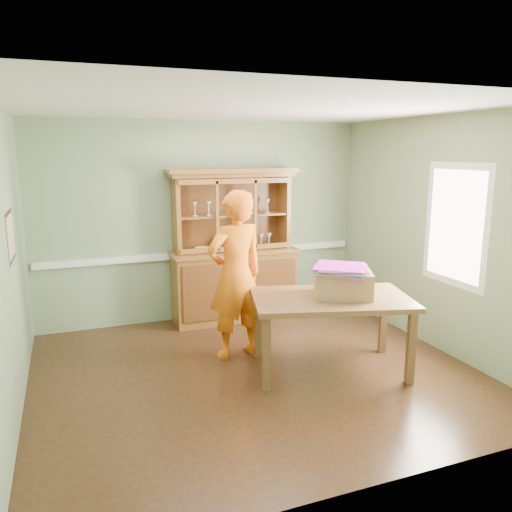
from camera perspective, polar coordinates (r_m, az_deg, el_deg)
name	(u,v)px	position (r m, az deg, el deg)	size (l,w,h in m)	color
floor	(256,372)	(5.42, -0.02, -13.16)	(4.50, 4.50, 0.00)	#492C17
ceiling	(256,108)	(4.92, -0.03, 16.61)	(4.50, 4.50, 0.00)	white
wall_back	(204,221)	(6.88, -5.97, 3.95)	(4.50, 4.50, 0.00)	gray
wall_left	(7,265)	(4.71, -26.54, -0.96)	(4.00, 4.00, 0.00)	gray
wall_right	(437,234)	(6.16, 19.97, 2.35)	(4.00, 4.00, 0.00)	gray
wall_front	(367,303)	(3.26, 12.63, -5.28)	(4.50, 4.50, 0.00)	gray
chair_rail	(205,254)	(6.93, -5.84, 0.23)	(4.41, 0.05, 0.08)	white
framed_map	(11,236)	(4.97, -26.20, 2.03)	(0.03, 0.60, 0.46)	black
window_panel	(455,225)	(5.90, 21.80, 3.30)	(0.03, 0.96, 1.36)	white
china_hutch	(234,267)	(6.87, -2.55, -1.28)	(1.76, 0.58, 2.07)	#925B27
dining_table	(331,305)	(5.29, 8.55, -5.61)	(1.82, 1.36, 0.81)	brown
cardboard_box	(343,283)	(5.28, 9.88, -3.10)	(0.58, 0.46, 0.27)	#97744E
kite_stack	(341,269)	(5.19, 9.69, -1.47)	(0.68, 0.68, 0.06)	#E523DE
person	(236,275)	(5.54, -2.34, -2.21)	(0.69, 0.45, 1.89)	orange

